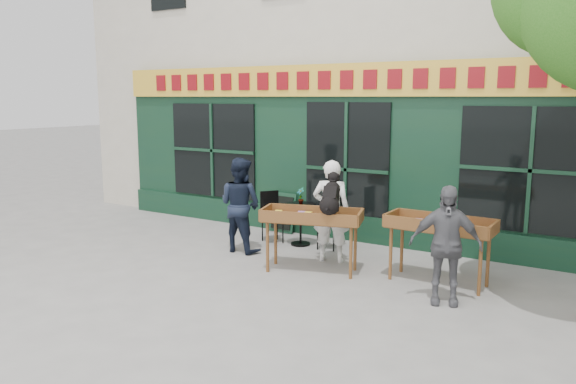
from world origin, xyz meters
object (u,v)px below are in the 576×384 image
Objects in this scene: dog at (331,192)px; bistro_table at (301,216)px; man_right at (445,245)px; man_left at (240,205)px; woman at (331,211)px; book_cart_right at (440,228)px; book_cart_center at (312,220)px.

dog is 0.79× the size of bistro_table.
dog is 0.38× the size of man_right.
man_left reaches higher than man_right.
woman is at bearing -33.35° from bistro_table.
dog is at bearing 154.19° from man_right.
woman reaches higher than man_right.
man_left is at bearing -127.87° from bistro_table.
man_right is (2.15, -0.93, -0.05)m from woman.
book_cart_right is at bearing 158.19° from woman.
man_left is (-0.70, -0.90, 0.29)m from bistro_table.
man_left is (-1.99, 0.42, -0.46)m from dog.
book_cart_right is 0.96× the size of man_right.
book_cart_right is at bearing 2.86° from dog.
bistro_table is (-3.09, 1.55, -0.25)m from man_right.
book_cart_center is 1.61m from bistro_table.
book_cart_center is 0.65m from woman.
man_left reaches higher than dog.
man_left is (-1.64, -0.28, -0.01)m from woman.
dog is 1.66m from book_cart_right.
man_right is 3.47m from bistro_table.
book_cart_right is 3.50m from man_left.
dog is 0.36× the size of man_left.
bistro_table is at bearing 134.80° from man_right.
dog is at bearing 100.21° from woman.
book_cart_center is 1.07× the size of book_cart_right.
book_cart_center is at bearing 154.04° from man_right.
dog is at bearing -24.48° from book_cart_center.
man_left is (-3.49, -0.10, 0.01)m from book_cart_right.
dog reaches higher than bistro_table.
woman is (0.00, 0.65, 0.02)m from book_cart_center.
man_left is at bearing -6.70° from woman.
bistro_table is at bearing 165.44° from book_cart_right.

